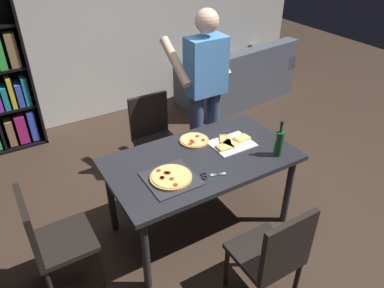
# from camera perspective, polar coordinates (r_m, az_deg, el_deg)

# --- Properties ---
(ground_plane) EXTENTS (12.00, 12.00, 0.00)m
(ground_plane) POSITION_cam_1_polar(r_m,az_deg,el_deg) (3.47, 1.30, -12.36)
(ground_plane) COLOR #38281E
(back_wall) EXTENTS (6.40, 0.10, 2.80)m
(back_wall) POSITION_cam_1_polar(r_m,az_deg,el_deg) (4.96, -15.58, 19.28)
(back_wall) COLOR silver
(back_wall) RESTS_ON ground_plane
(dining_table) EXTENTS (1.55, 0.87, 0.75)m
(dining_table) POSITION_cam_1_polar(r_m,az_deg,el_deg) (3.03, 1.46, -3.38)
(dining_table) COLOR #232328
(dining_table) RESTS_ON ground_plane
(chair_near_camera) EXTENTS (0.42, 0.42, 0.90)m
(chair_near_camera) POSITION_cam_1_polar(r_m,az_deg,el_deg) (2.61, 12.67, -16.40)
(chair_near_camera) COLOR black
(chair_near_camera) RESTS_ON ground_plane
(chair_far_side) EXTENTS (0.42, 0.42, 0.90)m
(chair_far_side) POSITION_cam_1_polar(r_m,az_deg,el_deg) (3.80, -5.98, 1.73)
(chair_far_side) COLOR black
(chair_far_side) RESTS_ON ground_plane
(chair_left_end) EXTENTS (0.42, 0.42, 0.90)m
(chair_left_end) POSITION_cam_1_polar(r_m,az_deg,el_deg) (2.84, -21.38, -13.49)
(chair_left_end) COLOR black
(chair_left_end) RESTS_ON ground_plane
(couch) EXTENTS (1.79, 1.05, 0.85)m
(couch) POSITION_cam_1_polar(r_m,az_deg,el_deg) (5.61, 7.20, 9.86)
(couch) COLOR #4C515B
(couch) RESTS_ON ground_plane
(person_serving_pizza) EXTENTS (0.55, 0.54, 1.75)m
(person_serving_pizza) POSITION_cam_1_polar(r_m,az_deg,el_deg) (3.61, 1.99, 8.83)
(person_serving_pizza) COLOR #38476B
(person_serving_pizza) RESTS_ON ground_plane
(pepperoni_pizza_on_tray) EXTENTS (0.38, 0.38, 0.04)m
(pepperoni_pizza_on_tray) POSITION_cam_1_polar(r_m,az_deg,el_deg) (2.75, -3.32, -5.28)
(pepperoni_pizza_on_tray) COLOR #2D2D33
(pepperoni_pizza_on_tray) RESTS_ON dining_table
(pizza_slices_on_towel) EXTENTS (0.37, 0.29, 0.03)m
(pizza_slices_on_towel) POSITION_cam_1_polar(r_m,az_deg,el_deg) (3.17, 6.09, 0.19)
(pizza_slices_on_towel) COLOR white
(pizza_slices_on_towel) RESTS_ON dining_table
(wine_bottle) EXTENTS (0.07, 0.07, 0.32)m
(wine_bottle) POSITION_cam_1_polar(r_m,az_deg,el_deg) (3.04, 13.47, 0.20)
(wine_bottle) COLOR #194723
(wine_bottle) RESTS_ON dining_table
(kitchen_scissors) EXTENTS (0.20, 0.12, 0.01)m
(kitchen_scissors) POSITION_cam_1_polar(r_m,az_deg,el_deg) (2.79, 2.70, -4.94)
(kitchen_scissors) COLOR silver
(kitchen_scissors) RESTS_ON dining_table
(second_pizza_plain) EXTENTS (0.26, 0.26, 0.03)m
(second_pizza_plain) POSITION_cam_1_polar(r_m,az_deg,el_deg) (3.19, 0.33, 0.58)
(second_pizza_plain) COLOR tan
(second_pizza_plain) RESTS_ON dining_table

